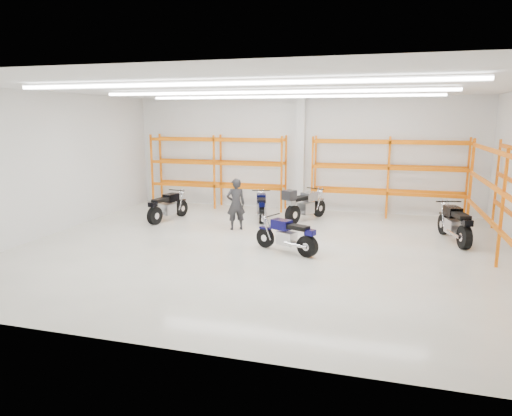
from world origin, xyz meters
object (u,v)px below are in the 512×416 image
(motorcycle_main, at_px, (288,236))
(standing_man, at_px, (236,204))
(motorcycle_back_d, at_px, (455,225))
(structural_column, at_px, (300,154))
(motorcycle_back_b, at_px, (261,207))
(motorcycle_back_c, at_px, (303,205))
(motorcycle_back_a, at_px, (167,207))

(motorcycle_main, height_order, standing_man, standing_man)
(motorcycle_back_d, bearing_deg, structural_column, 146.21)
(motorcycle_back_b, bearing_deg, motorcycle_back_c, 5.22)
(structural_column, bearing_deg, motorcycle_back_d, -33.79)
(motorcycle_back_c, distance_m, standing_man, 2.69)
(motorcycle_main, distance_m, standing_man, 3.13)
(motorcycle_back_b, bearing_deg, motorcycle_back_a, -160.53)
(motorcycle_back_b, relative_size, standing_man, 1.16)
(motorcycle_back_d, bearing_deg, motorcycle_back_a, 178.28)
(motorcycle_back_a, height_order, motorcycle_back_b, motorcycle_back_a)
(standing_man, bearing_deg, motorcycle_back_d, 152.82)
(structural_column, bearing_deg, motorcycle_back_b, -115.57)
(motorcycle_main, relative_size, motorcycle_back_b, 0.96)
(motorcycle_back_a, distance_m, standing_man, 2.90)
(motorcycle_back_b, distance_m, motorcycle_back_d, 6.57)
(standing_man, height_order, structural_column, structural_column)
(motorcycle_main, bearing_deg, motorcycle_back_b, 115.23)
(motorcycle_back_b, height_order, motorcycle_back_d, motorcycle_back_d)
(structural_column, bearing_deg, standing_man, -110.69)
(motorcycle_back_c, height_order, structural_column, structural_column)
(motorcycle_back_b, bearing_deg, motorcycle_back_d, -12.62)
(motorcycle_main, height_order, motorcycle_back_a, motorcycle_back_a)
(motorcycle_back_b, xyz_separation_m, standing_man, (-0.42, -1.70, 0.39))
(motorcycle_back_c, xyz_separation_m, motorcycle_back_d, (4.89, -1.58, -0.05))
(motorcycle_main, bearing_deg, motorcycle_back_c, 94.15)
(motorcycle_back_d, bearing_deg, motorcycle_main, -152.35)
(motorcycle_back_a, bearing_deg, motorcycle_back_c, 15.10)
(motorcycle_back_b, xyz_separation_m, motorcycle_back_d, (6.41, -1.44, 0.07))
(motorcycle_main, relative_size, motorcycle_back_d, 0.83)
(motorcycle_back_c, bearing_deg, motorcycle_back_b, -174.78)
(motorcycle_back_c, bearing_deg, structural_column, 103.59)
(motorcycle_back_a, xyz_separation_m, motorcycle_back_b, (3.24, 1.15, -0.02))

